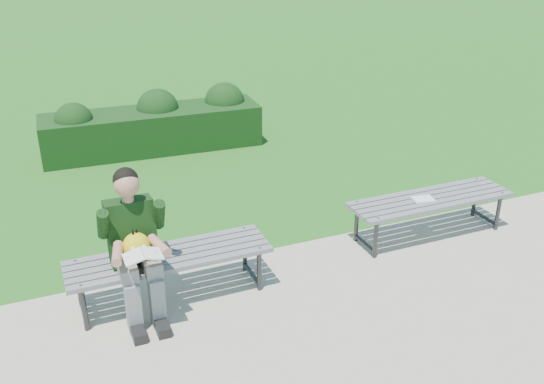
{
  "coord_description": "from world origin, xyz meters",
  "views": [
    {
      "loc": [
        -1.99,
        -5.08,
        3.2
      ],
      "look_at": [
        0.03,
        -0.26,
        0.8
      ],
      "focal_mm": 40.0,
      "sensor_mm": 36.0,
      "label": 1
    }
  ],
  "objects": [
    {
      "name": "walkway",
      "position": [
        0.0,
        -1.75,
        0.01
      ],
      "size": [
        30.0,
        3.5,
        0.02
      ],
      "color": "#C2B2A2",
      "rests_on": "ground"
    },
    {
      "name": "bench_left",
      "position": [
        -1.04,
        -0.46,
        0.42
      ],
      "size": [
        1.8,
        0.5,
        0.46
      ],
      "color": "slate",
      "rests_on": "walkway"
    },
    {
      "name": "seated_boy",
      "position": [
        -1.34,
        -0.55,
        0.71
      ],
      "size": [
        0.56,
        0.76,
        1.31
      ],
      "color": "slate",
      "rests_on": "walkway"
    },
    {
      "name": "ground",
      "position": [
        0.0,
        0.0,
        0.0
      ],
      "size": [
        80.0,
        80.0,
        0.0
      ],
      "color": "#32661D",
      "rests_on": "ground"
    },
    {
      "name": "bench_right",
      "position": [
        1.81,
        -0.37,
        0.42
      ],
      "size": [
        1.8,
        0.5,
        0.46
      ],
      "color": "slate",
      "rests_on": "walkway"
    },
    {
      "name": "paper_sheet",
      "position": [
        1.71,
        -0.37,
        0.47
      ],
      "size": [
        0.24,
        0.19,
        0.01
      ],
      "color": "white",
      "rests_on": "bench_right"
    },
    {
      "name": "hedge",
      "position": [
        -0.26,
        3.49,
        0.38
      ],
      "size": [
        3.2,
        0.95,
        0.88
      ],
      "color": "#193D0E",
      "rests_on": "ground"
    }
  ]
}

